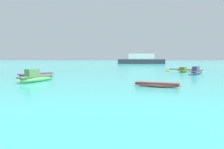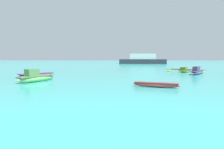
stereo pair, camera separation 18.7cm
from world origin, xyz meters
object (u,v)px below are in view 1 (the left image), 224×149
moored_boat_4 (184,70)px  distant_ferry (141,60)px  moored_boat_0 (36,75)px  moored_boat_2 (157,84)px  moored_boat_1 (36,77)px  moored_boat_3 (197,71)px

moored_boat_4 → distant_ferry: (-2.35, 31.71, 0.95)m
moored_boat_0 → moored_boat_2: size_ratio=1.04×
moored_boat_0 → moored_boat_2: bearing=-76.2°
moored_boat_0 → moored_boat_1: bearing=-115.2°
moored_boat_2 → distant_ferry: (3.14, 44.48, 1.00)m
moored_boat_1 → moored_boat_3: 16.28m
moored_boat_3 → distant_ferry: distant_ferry is taller
moored_boat_4 → moored_boat_0: bearing=155.7°
moored_boat_2 → distant_ferry: 44.60m
moored_boat_0 → moored_boat_1: size_ratio=0.89×
moored_boat_0 → distant_ferry: distant_ferry is taller
moored_boat_4 → distant_ferry: bearing=43.4°
moored_boat_2 → moored_boat_0: bearing=170.4°
moored_boat_1 → moored_boat_4: (14.08, 10.55, -0.13)m
moored_boat_2 → moored_boat_3: 11.30m
moored_boat_0 → moored_boat_4: moored_boat_4 is taller
moored_boat_1 → moored_boat_2: size_ratio=1.17×
moored_boat_2 → moored_boat_3: size_ratio=0.78×
moored_boat_0 → moored_boat_2: (9.85, -5.12, -0.07)m
moored_boat_1 → distant_ferry: 43.86m
moored_boat_1 → moored_boat_0: bearing=47.4°
moored_boat_1 → moored_boat_3: bearing=-39.0°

